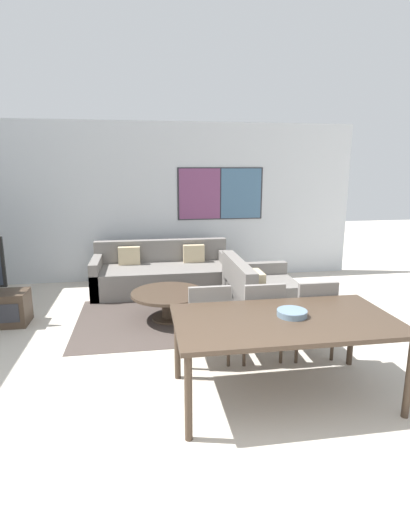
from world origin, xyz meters
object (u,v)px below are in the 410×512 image
dining_table (285,325)px  fruit_bowl (292,313)px  sofa_main (163,274)px  dining_chair_centre (260,316)px  sofa_side (261,297)px  coffee_table (168,299)px  dining_chair_right (312,314)px  dining_chair_left (208,319)px

dining_table → fruit_bowl: size_ratio=7.22×
sofa_main → dining_table: size_ratio=1.18×
sofa_main → dining_table: bearing=-75.3°
fruit_bowl → dining_chair_centre: bearing=96.5°
sofa_side → fruit_bowl: bearing=170.6°
coffee_table → dining_chair_right: dining_chair_right is taller
coffee_table → sofa_side: bearing=-2.2°
sofa_side → dining_chair_centre: size_ratio=1.60×
dining_table → dining_chair_right: size_ratio=2.20×
coffee_table → dining_chair_left: (0.33, -1.28, 0.20)m
fruit_bowl → dining_chair_right: bearing=53.3°
sofa_main → dining_chair_centre: bearing=-71.6°
dining_chair_left → fruit_bowl: dining_chair_left is taller
sofa_main → dining_chair_right: size_ratio=2.59×
dining_chair_right → fruit_bowl: bearing=-126.7°
fruit_bowl → dining_chair_left: bearing=132.6°
dining_chair_left → dining_chair_right: 1.12m
sofa_side → dining_chair_left: 1.58m
sofa_main → fruit_bowl: 3.53m
sofa_side → dining_chair_right: bearing=-172.6°
sofa_main → coffee_table: (0.00, -1.37, 0.03)m
dining_chair_right → fruit_bowl: size_ratio=3.28×
coffee_table → dining_chair_left: 1.34m
dining_chair_centre → dining_chair_right: same height
sofa_side → dining_chair_left: bearing=142.2°
sofa_side → dining_chair_centre: dining_chair_centre is taller
coffee_table → sofa_main: bearing=90.0°
sofa_side → coffee_table: sofa_side is taller
sofa_side → dining_chair_left: size_ratio=1.60×
sofa_side → dining_chair_right: 1.31m
sofa_main → dining_chair_right: 3.07m
sofa_main → sofa_side: same height
fruit_bowl → dining_table: bearing=-150.6°
dining_table → dining_chair_centre: (-0.00, 0.72, -0.20)m
dining_chair_right → coffee_table: bearing=137.5°
dining_chair_right → dining_chair_left: bearing=177.8°
sofa_main → coffee_table: bearing=-90.0°
dining_chair_centre → dining_table: bearing=-90.0°
sofa_main → dining_table: 3.54m
sofa_side → dining_table: size_ratio=0.73×
dining_table → sofa_main: bearing=104.7°
dining_chair_left → dining_chair_centre: (0.56, -0.02, 0.00)m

